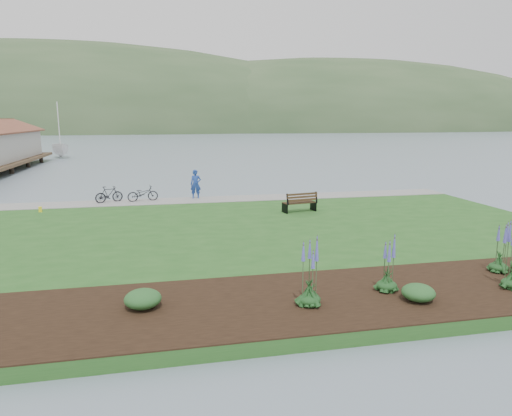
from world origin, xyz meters
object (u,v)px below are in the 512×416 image
Objects in this scene: person at (196,182)px; bicycle_a at (143,194)px; park_bench at (300,202)px; sailboat at (61,158)px.

person is 3.37m from bicycle_a.
park_bench is 49.35m from sailboat.
person is 0.09× the size of sailboat.
sailboat reaches higher than park_bench.
park_bench is 7.61m from person.
sailboat reaches higher than bicycle_a.
person is 1.18× the size of bicycle_a.
park_bench is at bearing -81.52° from sailboat.
bicycle_a is at bearing -89.26° from sailboat.
park_bench reaches higher than bicycle_a.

